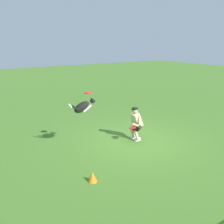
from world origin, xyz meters
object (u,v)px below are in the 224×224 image
object	(u,v)px
training_cone	(92,177)
frisbee_flying	(88,93)
frisbee_held	(133,128)
person	(136,122)
dog	(83,107)

from	to	relation	value
training_cone	frisbee_flying	bearing A→B (deg)	-116.39
frisbee_held	person	bearing A→B (deg)	-147.63
dog	frisbee_flying	size ratio (longest dim) A/B	3.87
person	training_cone	bearing A→B (deg)	37.31
frisbee_flying	frisbee_held	world-z (taller)	frisbee_flying
frisbee_held	training_cone	world-z (taller)	frisbee_held
frisbee_flying	dog	bearing A→B (deg)	-6.53
person	frisbee_held	size ratio (longest dim) A/B	4.75
person	frisbee_flying	world-z (taller)	frisbee_flying
dog	frisbee_held	world-z (taller)	dog
person	dog	xyz separation A→B (m)	(2.10, -0.27, 0.86)
dog	frisbee_flying	xyz separation A→B (m)	(-0.19, 0.02, 0.45)
frisbee_flying	person	bearing A→B (deg)	172.54
training_cone	frisbee_held	bearing A→B (deg)	-148.81
dog	frisbee_held	distance (m)	2.07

